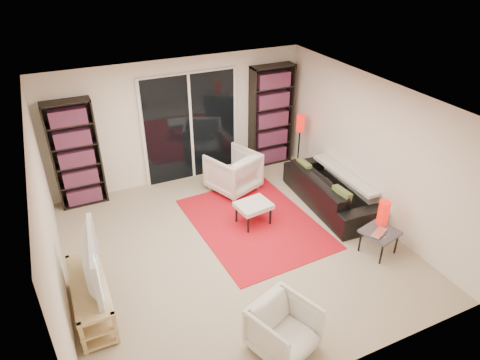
{
  "coord_description": "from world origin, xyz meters",
  "views": [
    {
      "loc": [
        -2.16,
        -4.89,
        4.3
      ],
      "look_at": [
        0.25,
        0.3,
        1.0
      ],
      "focal_mm": 32.0,
      "sensor_mm": 36.0,
      "label": 1
    }
  ],
  "objects_px": {
    "bookshelf_left": "(76,155)",
    "side_table": "(380,233)",
    "armchair_front": "(284,329)",
    "ottoman": "(254,206)",
    "floor_lamp": "(300,130)",
    "sofa": "(331,190)",
    "bookshelf_right": "(271,116)",
    "tv_stand": "(91,296)",
    "armchair_back": "(233,171)"
  },
  "relations": [
    {
      "from": "armchair_front",
      "to": "side_table",
      "type": "xyz_separation_m",
      "value": [
        2.22,
        0.93,
        0.04
      ]
    },
    {
      "from": "bookshelf_right",
      "to": "armchair_front",
      "type": "bearing_deg",
      "value": -116.46
    },
    {
      "from": "bookshelf_right",
      "to": "sofa",
      "type": "xyz_separation_m",
      "value": [
        0.19,
        -1.95,
        -0.74
      ]
    },
    {
      "from": "bookshelf_right",
      "to": "floor_lamp",
      "type": "distance_m",
      "value": 0.69
    },
    {
      "from": "sofa",
      "to": "ottoman",
      "type": "distance_m",
      "value": 1.53
    },
    {
      "from": "bookshelf_right",
      "to": "ottoman",
      "type": "xyz_separation_m",
      "value": [
        -1.34,
        -1.9,
        -0.7
      ]
    },
    {
      "from": "armchair_front",
      "to": "ottoman",
      "type": "xyz_separation_m",
      "value": [
        0.81,
        2.42,
        0.03
      ]
    },
    {
      "from": "tv_stand",
      "to": "armchair_front",
      "type": "relative_size",
      "value": 1.93
    },
    {
      "from": "bookshelf_right",
      "to": "tv_stand",
      "type": "height_order",
      "value": "bookshelf_right"
    },
    {
      "from": "ottoman",
      "to": "armchair_front",
      "type": "bearing_deg",
      "value": -108.54
    },
    {
      "from": "armchair_back",
      "to": "armchair_front",
      "type": "relative_size",
      "value": 1.21
    },
    {
      "from": "bookshelf_left",
      "to": "armchair_back",
      "type": "height_order",
      "value": "bookshelf_left"
    },
    {
      "from": "tv_stand",
      "to": "armchair_front",
      "type": "distance_m",
      "value": 2.49
    },
    {
      "from": "tv_stand",
      "to": "bookshelf_left",
      "type": "bearing_deg",
      "value": 84.72
    },
    {
      "from": "bookshelf_left",
      "to": "bookshelf_right",
      "type": "xyz_separation_m",
      "value": [
        3.85,
        -0.0,
        0.07
      ]
    },
    {
      "from": "armchair_front",
      "to": "floor_lamp",
      "type": "distance_m",
      "value": 4.52
    },
    {
      "from": "bookshelf_right",
      "to": "floor_lamp",
      "type": "xyz_separation_m",
      "value": [
        0.33,
        -0.6,
        -0.13
      ]
    },
    {
      "from": "bookshelf_right",
      "to": "armchair_front",
      "type": "height_order",
      "value": "bookshelf_right"
    },
    {
      "from": "sofa",
      "to": "armchair_front",
      "type": "bearing_deg",
      "value": 138.47
    },
    {
      "from": "tv_stand",
      "to": "armchair_back",
      "type": "distance_m",
      "value": 3.58
    },
    {
      "from": "armchair_front",
      "to": "side_table",
      "type": "height_order",
      "value": "armchair_front"
    },
    {
      "from": "armchair_front",
      "to": "sofa",
      "type": "bearing_deg",
      "value": 25.13
    },
    {
      "from": "sofa",
      "to": "bookshelf_left",
      "type": "bearing_deg",
      "value": 67.27
    },
    {
      "from": "bookshelf_right",
      "to": "sofa",
      "type": "relative_size",
      "value": 0.99
    },
    {
      "from": "bookshelf_left",
      "to": "tv_stand",
      "type": "distance_m",
      "value": 2.89
    },
    {
      "from": "tv_stand",
      "to": "armchair_back",
      "type": "xyz_separation_m",
      "value": [
        2.92,
        2.07,
        0.12
      ]
    },
    {
      "from": "armchair_back",
      "to": "ottoman",
      "type": "bearing_deg",
      "value": 61.38
    },
    {
      "from": "floor_lamp",
      "to": "bookshelf_left",
      "type": "bearing_deg",
      "value": 171.87
    },
    {
      "from": "bookshelf_left",
      "to": "armchair_back",
      "type": "bearing_deg",
      "value": -15.01
    },
    {
      "from": "bookshelf_left",
      "to": "armchair_front",
      "type": "bearing_deg",
      "value": -68.54
    },
    {
      "from": "armchair_back",
      "to": "bookshelf_left",
      "type": "bearing_deg",
      "value": -36.26
    },
    {
      "from": "bookshelf_left",
      "to": "side_table",
      "type": "relative_size",
      "value": 3.32
    },
    {
      "from": "bookshelf_right",
      "to": "floor_lamp",
      "type": "relative_size",
      "value": 1.71
    },
    {
      "from": "bookshelf_right",
      "to": "side_table",
      "type": "height_order",
      "value": "bookshelf_right"
    },
    {
      "from": "bookshelf_left",
      "to": "bookshelf_right",
      "type": "bearing_deg",
      "value": -0.0
    },
    {
      "from": "armchair_back",
      "to": "tv_stand",
      "type": "bearing_deg",
      "value": 14.09
    },
    {
      "from": "bookshelf_right",
      "to": "armchair_back",
      "type": "relative_size",
      "value": 2.48
    },
    {
      "from": "armchair_front",
      "to": "floor_lamp",
      "type": "relative_size",
      "value": 0.57
    },
    {
      "from": "armchair_front",
      "to": "ottoman",
      "type": "distance_m",
      "value": 2.56
    },
    {
      "from": "floor_lamp",
      "to": "sofa",
      "type": "bearing_deg",
      "value": -96.1
    },
    {
      "from": "bookshelf_left",
      "to": "armchair_front",
      "type": "distance_m",
      "value": 4.69
    },
    {
      "from": "bookshelf_right",
      "to": "ottoman",
      "type": "height_order",
      "value": "bookshelf_right"
    },
    {
      "from": "bookshelf_right",
      "to": "tv_stand",
      "type": "bearing_deg",
      "value": -145.85
    },
    {
      "from": "armchair_front",
      "to": "floor_lamp",
      "type": "height_order",
      "value": "floor_lamp"
    },
    {
      "from": "armchair_back",
      "to": "floor_lamp",
      "type": "relative_size",
      "value": 0.69
    },
    {
      "from": "side_table",
      "to": "floor_lamp",
      "type": "bearing_deg",
      "value": 84.56
    },
    {
      "from": "bookshelf_left",
      "to": "side_table",
      "type": "xyz_separation_m",
      "value": [
        3.92,
        -3.39,
        -0.62
      ]
    },
    {
      "from": "armchair_back",
      "to": "floor_lamp",
      "type": "height_order",
      "value": "floor_lamp"
    },
    {
      "from": "side_table",
      "to": "armchair_front",
      "type": "bearing_deg",
      "value": -157.18
    },
    {
      "from": "bookshelf_right",
      "to": "tv_stand",
      "type": "distance_m",
      "value": 5.03
    }
  ]
}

